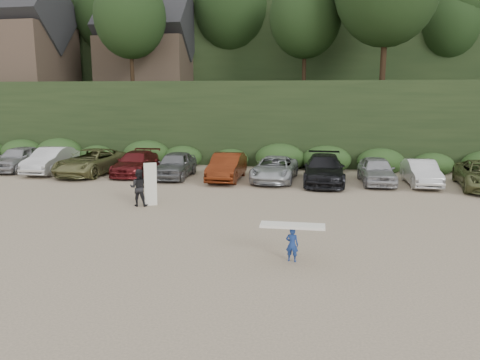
# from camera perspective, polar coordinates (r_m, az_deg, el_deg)

# --- Properties ---
(ground) EXTENTS (120.00, 120.00, 0.00)m
(ground) POSITION_cam_1_polar(r_m,az_deg,el_deg) (18.91, -4.11, -5.46)
(ground) COLOR tan
(ground) RESTS_ON ground
(hillside_backdrop) EXTENTS (90.00, 41.50, 28.00)m
(hillside_backdrop) POSITION_cam_1_polar(r_m,az_deg,el_deg) (54.00, 6.03, 17.03)
(hillside_backdrop) COLOR black
(hillside_backdrop) RESTS_ON ground
(parked_cars) EXTENTS (39.45, 6.15, 1.64)m
(parked_cars) POSITION_cam_1_polar(r_m,az_deg,el_deg) (28.01, 4.53, 1.49)
(parked_cars) COLOR #9F9FA4
(parked_cars) RESTS_ON ground
(child_surfer) EXTENTS (2.02, 0.63, 1.20)m
(child_surfer) POSITION_cam_1_polar(r_m,az_deg,el_deg) (14.79, 6.39, -6.83)
(child_surfer) COLOR navy
(child_surfer) RESTS_ON ground
(adult_surfer) EXTENTS (1.34, 0.77, 2.05)m
(adult_surfer) POSITION_cam_1_polar(r_m,az_deg,el_deg) (22.22, -12.11, -0.87)
(adult_surfer) COLOR black
(adult_surfer) RESTS_ON ground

